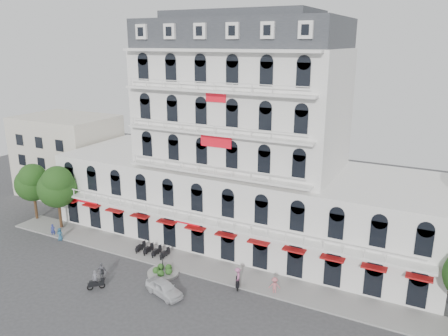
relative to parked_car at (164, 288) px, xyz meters
The scene contains 15 objects.
ground 3.08m from the parked_car, 76.57° to the right, with size 120.00×120.00×0.00m, color #38383A.
sidewalk 6.16m from the parked_car, 83.48° to the left, with size 53.00×4.00×0.16m, color gray.
main_building 17.71m from the parked_car, 87.36° to the left, with size 45.00×15.00×25.80m.
flank_building_west 34.33m from the parked_car, 149.75° to the left, with size 14.00×10.00×12.00m, color beige.
traffic_island 3.88m from the parked_car, 126.75° to the left, with size 3.20×3.20×1.60m.
parked_scooter_row 8.19m from the parked_car, 133.85° to the left, with size 4.40×1.80×1.10m, color black, non-canonical shape.
tree_west_outer 26.63m from the parked_car, 164.37° to the left, with size 4.50×4.48×7.76m.
tree_west_inner 21.86m from the parked_car, 162.03° to the left, with size 4.76×4.76×8.25m.
parked_car is the anchor object (origin of this frame).
rider_west 6.69m from the parked_car, 160.96° to the right, with size 1.30×1.31×1.96m.
rider_center 6.98m from the parked_car, 37.70° to the left, with size 0.99×1.60×2.11m.
pedestrian_left 18.11m from the parked_car, 167.36° to the left, with size 0.75×0.49×1.54m, color #275776.
pedestrian_mid 6.98m from the parked_car, behind, with size 1.09×0.45×1.86m, color slate.
pedestrian_right 10.26m from the parked_car, 28.22° to the left, with size 1.10×0.63×1.70m, color #BA6269.
pedestrian_far 19.80m from the parked_car, 167.17° to the left, with size 0.56×0.37×1.53m, color navy.
Camera 1 is at (20.63, -26.25, 22.68)m, focal length 35.00 mm.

